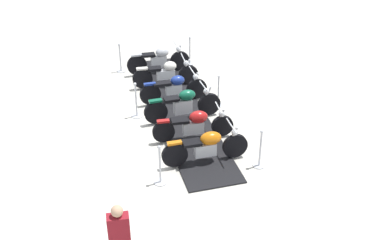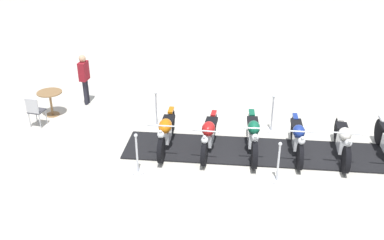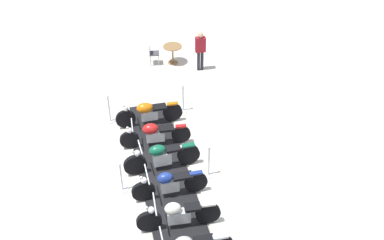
{
  "view_description": "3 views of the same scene",
  "coord_description": "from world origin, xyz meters",
  "px_view_note": "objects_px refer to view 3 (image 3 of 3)",
  "views": [
    {
      "loc": [
        -3.12,
        12.39,
        7.16
      ],
      "look_at": [
        -0.74,
        1.43,
        0.57
      ],
      "focal_mm": 44.52,
      "sensor_mm": 36.0,
      "label": 1
    },
    {
      "loc": [
        -9.45,
        -3.76,
        5.91
      ],
      "look_at": [
        -0.86,
        2.01,
        0.77
      ],
      "focal_mm": 40.88,
      "sensor_mm": 36.0,
      "label": 2
    },
    {
      "loc": [
        3.06,
        -9.24,
        9.71
      ],
      "look_at": [
        0.22,
        2.26,
        0.66
      ],
      "focal_mm": 43.38,
      "sensor_mm": 36.0,
      "label": 3
    }
  ],
  "objects_px": {
    "motorcycle_navy": "(169,183)",
    "stanchion_right_front": "(110,113)",
    "motorcycle_maroon": "(154,134)",
    "cafe_table": "(173,50)",
    "motorcycle_forest": "(161,157)",
    "stanchion_right_mid": "(122,182)",
    "cafe_chair_near_table": "(152,52)",
    "stanchion_left_mid": "(209,167)",
    "stanchion_left_front": "(183,103)",
    "motorcycle_copper": "(148,112)",
    "bystander_person": "(200,48)",
    "motorcycle_cream": "(178,214)"
  },
  "relations": [
    {
      "from": "motorcycle_forest",
      "to": "stanchion_right_front",
      "type": "xyz_separation_m",
      "value": [
        -2.41,
        1.88,
        -0.17
      ]
    },
    {
      "from": "motorcycle_maroon",
      "to": "stanchion_right_front",
      "type": "bearing_deg",
      "value": -48.76
    },
    {
      "from": "motorcycle_forest",
      "to": "bystander_person",
      "type": "bearing_deg",
      "value": -118.09
    },
    {
      "from": "bystander_person",
      "to": "cafe_chair_near_table",
      "type": "bearing_deg",
      "value": -113.03
    },
    {
      "from": "cafe_chair_near_table",
      "to": "bystander_person",
      "type": "xyz_separation_m",
      "value": [
        1.99,
        -0.0,
        0.45
      ]
    },
    {
      "from": "motorcycle_navy",
      "to": "stanchion_right_mid",
      "type": "distance_m",
      "value": 1.39
    },
    {
      "from": "motorcycle_navy",
      "to": "stanchion_right_front",
      "type": "xyz_separation_m",
      "value": [
        -2.94,
        2.89,
        -0.16
      ]
    },
    {
      "from": "motorcycle_copper",
      "to": "stanchion_right_mid",
      "type": "bearing_deg",
      "value": 66.89
    },
    {
      "from": "motorcycle_navy",
      "to": "stanchion_left_mid",
      "type": "distance_m",
      "value": 1.44
    },
    {
      "from": "motorcycle_copper",
      "to": "bystander_person",
      "type": "distance_m",
      "value": 4.05
    },
    {
      "from": "cafe_table",
      "to": "stanchion_right_front",
      "type": "bearing_deg",
      "value": -103.16
    },
    {
      "from": "stanchion_left_mid",
      "to": "stanchion_left_front",
      "type": "distance_m",
      "value": 3.36
    },
    {
      "from": "motorcycle_maroon",
      "to": "stanchion_right_mid",
      "type": "height_order",
      "value": "stanchion_right_mid"
    },
    {
      "from": "stanchion_left_front",
      "to": "cafe_chair_near_table",
      "type": "relative_size",
      "value": 1.15
    },
    {
      "from": "cafe_table",
      "to": "motorcycle_forest",
      "type": "bearing_deg",
      "value": -77.32
    },
    {
      "from": "motorcycle_copper",
      "to": "stanchion_left_mid",
      "type": "bearing_deg",
      "value": 115.4
    },
    {
      "from": "motorcycle_maroon",
      "to": "bystander_person",
      "type": "bearing_deg",
      "value": -117.68
    },
    {
      "from": "motorcycle_copper",
      "to": "motorcycle_navy",
      "type": "bearing_deg",
      "value": 90.67
    },
    {
      "from": "motorcycle_forest",
      "to": "stanchion_left_mid",
      "type": "distance_m",
      "value": 1.44
    },
    {
      "from": "cafe_table",
      "to": "stanchion_left_front",
      "type": "bearing_deg",
      "value": -68.0
    },
    {
      "from": "motorcycle_maroon",
      "to": "cafe_table",
      "type": "bearing_deg",
      "value": -104.19
    },
    {
      "from": "motorcycle_cream",
      "to": "bystander_person",
      "type": "xyz_separation_m",
      "value": [
        -1.24,
        7.95,
        0.5
      ]
    },
    {
      "from": "motorcycle_maroon",
      "to": "stanchion_right_front",
      "type": "relative_size",
      "value": 1.97
    },
    {
      "from": "motorcycle_navy",
      "to": "stanchion_right_mid",
      "type": "xyz_separation_m",
      "value": [
        -1.38,
        -0.08,
        -0.18
      ]
    },
    {
      "from": "stanchion_left_front",
      "to": "cafe_table",
      "type": "bearing_deg",
      "value": 112.0
    },
    {
      "from": "motorcycle_cream",
      "to": "cafe_table",
      "type": "distance_m",
      "value": 8.58
    },
    {
      "from": "motorcycle_forest",
      "to": "cafe_table",
      "type": "relative_size",
      "value": 2.69
    },
    {
      "from": "stanchion_right_front",
      "to": "cafe_chair_near_table",
      "type": "xyz_separation_m",
      "value": [
        0.23,
        4.06,
        0.19
      ]
    },
    {
      "from": "motorcycle_copper",
      "to": "motorcycle_cream",
      "type": "xyz_separation_m",
      "value": [
        2.13,
        -4.03,
        -0.02
      ]
    },
    {
      "from": "motorcycle_navy",
      "to": "stanchion_right_front",
      "type": "distance_m",
      "value": 4.12
    },
    {
      "from": "motorcycle_forest",
      "to": "bystander_person",
      "type": "distance_m",
      "value": 5.96
    },
    {
      "from": "motorcycle_navy",
      "to": "stanchion_right_front",
      "type": "height_order",
      "value": "stanchion_right_front"
    },
    {
      "from": "motorcycle_forest",
      "to": "motorcycle_navy",
      "type": "xyz_separation_m",
      "value": [
        0.53,
        -1.01,
        -0.01
      ]
    },
    {
      "from": "stanchion_right_mid",
      "to": "motorcycle_maroon",
      "type": "bearing_deg",
      "value": 81.84
    },
    {
      "from": "motorcycle_navy",
      "to": "stanchion_left_mid",
      "type": "bearing_deg",
      "value": -156.26
    },
    {
      "from": "motorcycle_maroon",
      "to": "bystander_person",
      "type": "height_order",
      "value": "bystander_person"
    },
    {
      "from": "stanchion_right_mid",
      "to": "stanchion_left_mid",
      "type": "bearing_deg",
      "value": 27.72
    },
    {
      "from": "motorcycle_cream",
      "to": "cafe_table",
      "type": "bearing_deg",
      "value": -97.33
    },
    {
      "from": "cafe_chair_near_table",
      "to": "stanchion_right_mid",
      "type": "bearing_deg",
      "value": -98.03
    },
    {
      "from": "stanchion_left_front",
      "to": "cafe_table",
      "type": "distance_m",
      "value": 3.38
    },
    {
      "from": "stanchion_left_mid",
      "to": "cafe_table",
      "type": "bearing_deg",
      "value": 114.85
    },
    {
      "from": "motorcycle_copper",
      "to": "cafe_table",
      "type": "height_order",
      "value": "motorcycle_copper"
    },
    {
      "from": "motorcycle_forest",
      "to": "stanchion_left_mid",
      "type": "bearing_deg",
      "value": 154.47
    },
    {
      "from": "cafe_chair_near_table",
      "to": "motorcycle_navy",
      "type": "bearing_deg",
      "value": -87.46
    },
    {
      "from": "stanchion_left_front",
      "to": "stanchion_right_front",
      "type": "relative_size",
      "value": 1.0
    },
    {
      "from": "stanchion_left_mid",
      "to": "motorcycle_navy",
      "type": "bearing_deg",
      "value": -128.81
    },
    {
      "from": "motorcycle_maroon",
      "to": "motorcycle_cream",
      "type": "distance_m",
      "value": 3.42
    },
    {
      "from": "motorcycle_copper",
      "to": "stanchion_right_mid",
      "type": "xyz_separation_m",
      "value": [
        0.23,
        -3.1,
        -0.19
      ]
    },
    {
      "from": "motorcycle_navy",
      "to": "stanchion_right_front",
      "type": "bearing_deg",
      "value": -71.99
    },
    {
      "from": "stanchion_left_front",
      "to": "stanchion_right_front",
      "type": "height_order",
      "value": "same"
    }
  ]
}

